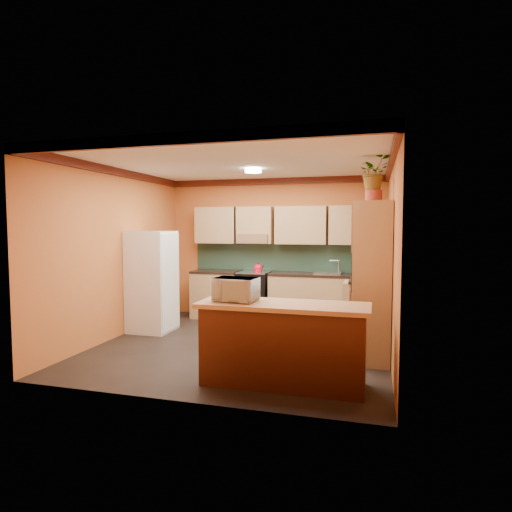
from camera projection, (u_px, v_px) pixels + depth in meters
The scene contains 15 objects.
room_shell at pixel (249, 206), 6.49m from camera, with size 4.24×4.24×2.72m.
base_cabinets_back at pixel (286, 298), 7.99m from camera, with size 3.65×0.60×0.88m, color tan.
countertop_back at pixel (286, 274), 7.96m from camera, with size 3.65×0.62×0.04m, color black.
stove at pixel (254, 296), 8.16m from camera, with size 0.58×0.58×0.91m, color black.
kettle at pixel (258, 268), 8.04m from camera, with size 0.17×0.17×0.18m, color red, non-canonical shape.
sink at pixel (328, 273), 7.75m from camera, with size 0.48×0.40×0.03m, color silver.
base_cabinets_right at pixel (369, 309), 6.95m from camera, with size 0.60×0.80×0.88m, color tan.
countertop_right at pixel (369, 281), 6.92m from camera, with size 0.62×0.80×0.04m, color black.
fridge at pixel (152, 281), 7.23m from camera, with size 0.68×0.66×1.70m, color white.
pantry at pixel (372, 281), 5.70m from camera, with size 0.48×0.90×2.10m, color tan.
fern_pot at pixel (374, 196), 5.67m from camera, with size 0.22×0.22×0.16m, color maroon.
fern at pixel (374, 173), 5.64m from camera, with size 0.41×0.36×0.46m, color tan.
breakfast_bar at pixel (283, 346), 4.77m from camera, with size 1.80×0.55×0.88m, color #522613.
bar_top at pixel (283, 305), 4.74m from camera, with size 1.90×0.65×0.05m, color tan.
microwave at pixel (236, 289), 4.88m from camera, with size 0.48×0.33×0.27m, color white.
Camera 1 is at (1.87, -5.98, 1.78)m, focal length 30.00 mm.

